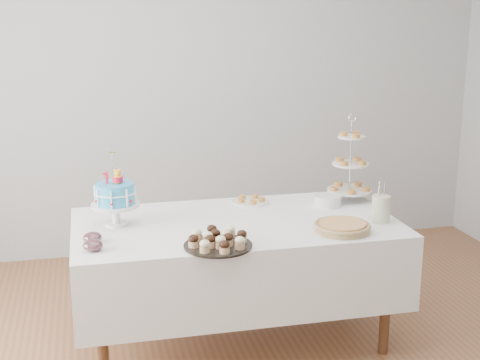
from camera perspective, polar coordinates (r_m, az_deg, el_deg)
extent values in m
cube|color=#ABAEB1|center=(5.51, -4.33, 7.59)|extent=(5.00, 0.04, 2.70)
cube|color=#ABAEB1|center=(1.76, 16.63, -8.06)|extent=(5.00, 0.04, 2.70)
cube|color=silver|center=(4.07, -0.35, -6.58)|extent=(1.92, 1.02, 0.45)
cylinder|color=#52311C|center=(3.73, -11.71, -12.49)|extent=(0.06, 0.06, 0.67)
cylinder|color=#52311C|center=(4.08, 12.33, -10.06)|extent=(0.06, 0.06, 0.67)
cylinder|color=#52311C|center=(4.40, -12.02, -8.18)|extent=(0.06, 0.06, 0.67)
cylinder|color=#52311C|center=(4.70, 8.48, -6.51)|extent=(0.06, 0.06, 0.67)
cylinder|color=#32A4DB|center=(3.94, -10.62, -1.13)|extent=(0.22, 0.22, 0.12)
torus|color=white|center=(3.94, -10.63, -1.05)|extent=(0.24, 0.24, 0.01)
cube|color=red|center=(3.91, -11.29, 0.18)|extent=(0.02, 0.02, 0.07)
cylinder|color=blue|center=(3.87, -9.88, 0.11)|extent=(0.01, 0.01, 0.07)
cylinder|color=silver|center=(3.93, -10.79, 1.04)|extent=(0.00, 0.00, 0.17)
cylinder|color=gold|center=(3.91, -10.85, 2.34)|extent=(0.04, 0.04, 0.01)
cylinder|color=black|center=(3.58, -1.89, -5.62)|extent=(0.37, 0.37, 0.01)
ellipsoid|color=black|center=(3.55, -3.04, -4.89)|extent=(0.06, 0.06, 0.04)
ellipsoid|color=beige|center=(3.58, -0.76, -4.73)|extent=(0.06, 0.06, 0.04)
cylinder|color=tan|center=(3.86, 8.70, -4.10)|extent=(0.30, 0.30, 0.04)
cylinder|color=#A67440|center=(3.85, 8.72, -3.77)|extent=(0.27, 0.27, 0.02)
torus|color=tan|center=(3.85, 8.71, -3.83)|extent=(0.33, 0.33, 0.02)
cylinder|color=silver|center=(4.44, 9.42, 1.64)|extent=(0.01, 0.01, 0.53)
cylinder|color=silver|center=(4.49, 9.31, -0.87)|extent=(0.30, 0.30, 0.01)
cylinder|color=silver|center=(4.45, 9.41, 1.37)|extent=(0.24, 0.24, 0.01)
cylinder|color=silver|center=(4.41, 9.50, 3.65)|extent=(0.18, 0.18, 0.01)
torus|color=silver|center=(4.39, 9.57, 5.25)|extent=(0.06, 0.01, 0.06)
cylinder|color=silver|center=(4.34, 7.48, -1.75)|extent=(0.18, 0.18, 0.07)
cylinder|color=silver|center=(4.37, 0.90, -1.86)|extent=(0.25, 0.25, 0.01)
ellipsoid|color=silver|center=(3.60, -12.44, -5.46)|extent=(0.11, 0.11, 0.06)
cylinder|color=#5D0815|center=(3.60, -12.44, -5.53)|extent=(0.07, 0.07, 0.03)
ellipsoid|color=silver|center=(3.72, -12.48, -4.82)|extent=(0.10, 0.10, 0.06)
cylinder|color=#5D0815|center=(3.72, -12.47, -4.89)|extent=(0.07, 0.07, 0.03)
cylinder|color=silver|center=(4.06, 11.93, -2.42)|extent=(0.11, 0.11, 0.16)
cylinder|color=silver|center=(4.08, 12.61, -2.14)|extent=(0.01, 0.01, 0.08)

